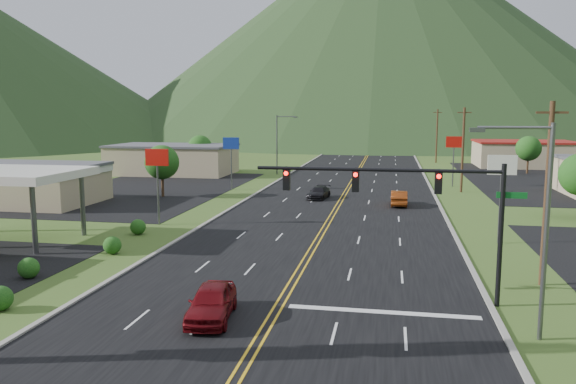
% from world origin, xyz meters
% --- Properties ---
extents(traffic_signal, '(13.10, 0.43, 7.00)m').
position_xyz_m(traffic_signal, '(6.48, 14.00, 5.33)').
color(traffic_signal, black).
rests_on(traffic_signal, ground).
extents(streetlight_east, '(3.28, 0.25, 9.00)m').
position_xyz_m(streetlight_east, '(11.18, 10.00, 5.18)').
color(streetlight_east, '#59595E').
rests_on(streetlight_east, ground).
extents(streetlight_west, '(3.28, 0.25, 9.00)m').
position_xyz_m(streetlight_west, '(-11.68, 70.00, 5.18)').
color(streetlight_west, '#59595E').
rests_on(streetlight_west, ground).
extents(gas_canopy, '(10.00, 8.00, 5.30)m').
position_xyz_m(gas_canopy, '(-22.00, 22.00, 4.87)').
color(gas_canopy, white).
rests_on(gas_canopy, ground).
extents(building_west_mid, '(14.40, 10.40, 4.10)m').
position_xyz_m(building_west_mid, '(-32.00, 38.00, 2.27)').
color(building_west_mid, tan).
rests_on(building_west_mid, ground).
extents(building_west_far, '(18.40, 11.40, 4.50)m').
position_xyz_m(building_west_far, '(-28.00, 68.00, 2.26)').
color(building_west_far, tan).
rests_on(building_west_far, ground).
extents(building_east_far, '(16.40, 12.40, 4.50)m').
position_xyz_m(building_east_far, '(28.00, 90.00, 2.26)').
color(building_east_far, tan).
rests_on(building_east_far, ground).
extents(pole_sign_west_a, '(2.00, 0.18, 6.40)m').
position_xyz_m(pole_sign_west_a, '(-14.00, 30.00, 5.05)').
color(pole_sign_west_a, '#59595E').
rests_on(pole_sign_west_a, ground).
extents(pole_sign_west_b, '(2.00, 0.18, 6.40)m').
position_xyz_m(pole_sign_west_b, '(-14.00, 52.00, 5.05)').
color(pole_sign_west_b, '#59595E').
rests_on(pole_sign_west_b, ground).
extents(pole_sign_east_a, '(2.00, 0.18, 6.40)m').
position_xyz_m(pole_sign_east_a, '(13.00, 28.00, 5.05)').
color(pole_sign_east_a, '#59595E').
rests_on(pole_sign_east_a, ground).
extents(pole_sign_east_b, '(2.00, 0.18, 6.40)m').
position_xyz_m(pole_sign_east_b, '(13.00, 60.00, 5.05)').
color(pole_sign_east_b, '#59595E').
rests_on(pole_sign_east_b, ground).
extents(tree_west_a, '(3.84, 3.84, 5.82)m').
position_xyz_m(tree_west_a, '(-20.00, 45.00, 3.89)').
color(tree_west_a, '#382314').
rests_on(tree_west_a, ground).
extents(tree_west_b, '(3.84, 3.84, 5.82)m').
position_xyz_m(tree_west_b, '(-25.00, 72.00, 3.89)').
color(tree_west_b, '#382314').
rests_on(tree_west_b, ground).
extents(tree_east_b, '(3.84, 3.84, 5.82)m').
position_xyz_m(tree_east_b, '(26.00, 78.00, 3.89)').
color(tree_east_b, '#382314').
rests_on(tree_east_b, ground).
extents(utility_pole_a, '(1.60, 0.28, 10.00)m').
position_xyz_m(utility_pole_a, '(13.50, 18.00, 5.13)').
color(utility_pole_a, '#382314').
rests_on(utility_pole_a, ground).
extents(utility_pole_b, '(1.60, 0.28, 10.00)m').
position_xyz_m(utility_pole_b, '(13.50, 55.00, 5.13)').
color(utility_pole_b, '#382314').
rests_on(utility_pole_b, ground).
extents(utility_pole_c, '(1.60, 0.28, 10.00)m').
position_xyz_m(utility_pole_c, '(13.50, 95.00, 5.13)').
color(utility_pole_c, '#382314').
rests_on(utility_pole_c, ground).
extents(utility_pole_d, '(1.60, 0.28, 10.00)m').
position_xyz_m(utility_pole_d, '(13.50, 135.00, 5.13)').
color(utility_pole_d, '#382314').
rests_on(utility_pole_d, ground).
extents(mountain_n, '(220.00, 220.00, 85.00)m').
position_xyz_m(mountain_n, '(0.00, 220.00, 42.50)').
color(mountain_n, '#213819').
rests_on(mountain_n, ground).
extents(car_red_near, '(2.45, 4.86, 1.59)m').
position_xyz_m(car_red_near, '(-2.68, 9.70, 0.79)').
color(car_red_near, '#620A0F').
rests_on(car_red_near, ground).
extents(car_dark_mid, '(2.45, 4.67, 1.29)m').
position_xyz_m(car_dark_mid, '(-2.50, 46.55, 0.65)').
color(car_dark_mid, black).
rests_on(car_dark_mid, ground).
extents(car_red_far, '(1.61, 4.61, 1.52)m').
position_xyz_m(car_red_far, '(6.09, 43.51, 0.76)').
color(car_red_far, maroon).
rests_on(car_red_far, ground).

